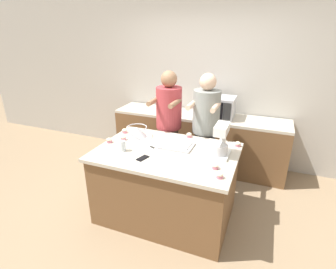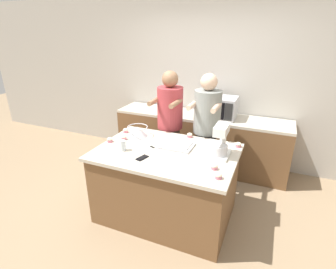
# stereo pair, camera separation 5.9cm
# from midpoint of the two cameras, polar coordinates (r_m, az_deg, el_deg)

# --- Properties ---
(ground_plane) EXTENTS (16.00, 16.00, 0.00)m
(ground_plane) POSITION_cam_midpoint_polar(r_m,az_deg,el_deg) (3.49, 0.14, -16.69)
(ground_plane) COLOR #937A5B
(back_wall) EXTENTS (10.00, 0.06, 2.70)m
(back_wall) POSITION_cam_midpoint_polar(r_m,az_deg,el_deg) (4.47, 9.13, 11.09)
(back_wall) COLOR #B2ADA3
(back_wall) RESTS_ON ground_plane
(island_counter) EXTENTS (1.60, 1.09, 0.88)m
(island_counter) POSITION_cam_midpoint_polar(r_m,az_deg,el_deg) (3.23, 0.15, -10.57)
(island_counter) COLOR brown
(island_counter) RESTS_ON ground_plane
(back_counter) EXTENTS (2.80, 0.60, 0.89)m
(back_counter) POSITION_cam_midpoint_polar(r_m,az_deg,el_deg) (4.41, 7.29, -1.28)
(back_counter) COLOR brown
(back_counter) RESTS_ON ground_plane
(person_left) EXTENTS (0.37, 0.52, 1.67)m
(person_left) POSITION_cam_midpoint_polar(r_m,az_deg,el_deg) (3.75, 0.87, 1.64)
(person_left) COLOR brown
(person_left) RESTS_ON ground_plane
(person_right) EXTENTS (0.37, 0.52, 1.67)m
(person_right) POSITION_cam_midpoint_polar(r_m,az_deg,el_deg) (3.60, 8.74, 0.42)
(person_right) COLOR #232328
(person_right) RESTS_ON ground_plane
(stand_mixer) EXTENTS (0.20, 0.30, 0.36)m
(stand_mixer) POSITION_cam_midpoint_polar(r_m,az_deg,el_deg) (2.89, 11.98, -1.69)
(stand_mixer) COLOR white
(stand_mixer) RESTS_ON island_counter
(mixing_bowl) EXTENTS (0.26, 0.26, 0.14)m
(mixing_bowl) POSITION_cam_midpoint_polar(r_m,az_deg,el_deg) (3.40, -6.14, 0.73)
(mixing_bowl) COLOR #BCBCC1
(mixing_bowl) RESTS_ON island_counter
(baking_tray) EXTENTS (0.37, 0.29, 0.04)m
(baking_tray) POSITION_cam_midpoint_polar(r_m,az_deg,el_deg) (3.11, 2.57, -2.37)
(baking_tray) COLOR #BCBCC1
(baking_tray) RESTS_ON island_counter
(microwave_oven) EXTENTS (0.56, 0.40, 0.33)m
(microwave_oven) POSITION_cam_midpoint_polar(r_m,az_deg,el_deg) (4.15, 11.23, 5.86)
(microwave_oven) COLOR #B7B7BC
(microwave_oven) RESTS_ON back_counter
(cell_phone) EXTENTS (0.11, 0.16, 0.01)m
(cell_phone) POSITION_cam_midpoint_polar(r_m,az_deg,el_deg) (2.85, -5.04, -5.07)
(cell_phone) COLOR black
(cell_phone) RESTS_ON island_counter
(drinking_glass) EXTENTS (0.07, 0.07, 0.12)m
(drinking_glass) POSITION_cam_midpoint_polar(r_m,az_deg,el_deg) (3.03, -9.24, -2.38)
(drinking_glass) COLOR silver
(drinking_glass) RESTS_ON island_counter
(knife) EXTENTS (0.21, 0.11, 0.01)m
(knife) POSITION_cam_midpoint_polar(r_m,az_deg,el_deg) (3.06, -2.20, -3.10)
(knife) COLOR #BCBCC1
(knife) RESTS_ON island_counter
(cupcake_0) EXTENTS (0.07, 0.07, 0.06)m
(cupcake_0) POSITION_cam_midpoint_polar(r_m,az_deg,el_deg) (3.21, 15.57, -2.15)
(cupcake_0) COLOR #D17084
(cupcake_0) RESTS_ON island_counter
(cupcake_1) EXTENTS (0.07, 0.07, 0.06)m
(cupcake_1) POSITION_cam_midpoint_polar(r_m,az_deg,el_deg) (3.34, -9.08, -0.61)
(cupcake_1) COLOR #D17084
(cupcake_1) RESTS_ON island_counter
(cupcake_2) EXTENTS (0.07, 0.07, 0.06)m
(cupcake_2) POSITION_cam_midpoint_polar(r_m,az_deg,el_deg) (2.67, 10.68, -6.88)
(cupcake_2) COLOR #D17084
(cupcake_2) RESTS_ON island_counter
(cupcake_3) EXTENTS (0.07, 0.07, 0.06)m
(cupcake_3) POSITION_cam_midpoint_polar(r_m,az_deg,el_deg) (2.52, 11.58, -8.78)
(cupcake_3) COLOR #D17084
(cupcake_3) RESTS_ON island_counter
(cupcake_4) EXTENTS (0.07, 0.07, 0.06)m
(cupcake_4) POSITION_cam_midpoint_polar(r_m,az_deg,el_deg) (3.30, -12.06, -1.14)
(cupcake_4) COLOR #D17084
(cupcake_4) RESTS_ON island_counter
(cupcake_5) EXTENTS (0.07, 0.07, 0.06)m
(cupcake_5) POSITION_cam_midpoint_polar(r_m,az_deg,el_deg) (3.56, -8.76, 0.87)
(cupcake_5) COLOR #D17084
(cupcake_5) RESTS_ON island_counter
(cupcake_6) EXTENTS (0.07, 0.07, 0.06)m
(cupcake_6) POSITION_cam_midpoint_polar(r_m,az_deg,el_deg) (3.38, 5.24, -0.14)
(cupcake_6) COLOR #D17084
(cupcake_6) RESTS_ON island_counter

